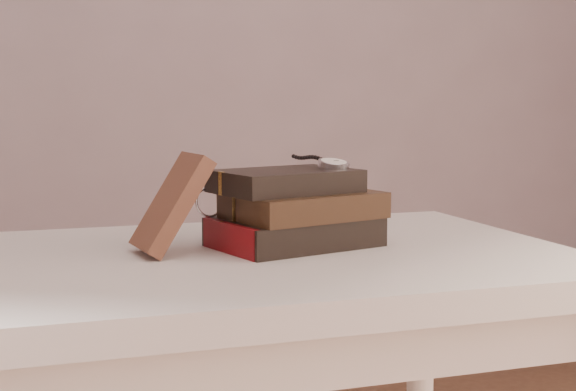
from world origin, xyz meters
name	(u,v)px	position (x,y,z in m)	size (l,w,h in m)	color
table	(219,319)	(0.00, 0.35, 0.66)	(1.00, 0.60, 0.75)	beige
book_stack	(295,210)	(0.12, 0.38, 0.80)	(0.26, 0.21, 0.11)	black
journal	(172,204)	(-0.06, 0.37, 0.82)	(0.02, 0.09, 0.15)	#45251A
pocket_watch	(330,163)	(0.18, 0.39, 0.87)	(0.06, 0.15, 0.02)	silver
eyeglasses	(221,201)	(0.03, 0.43, 0.81)	(0.12, 0.13, 0.05)	silver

